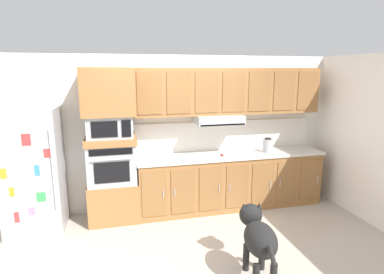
{
  "coord_description": "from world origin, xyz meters",
  "views": [
    {
      "loc": [
        -0.9,
        -3.94,
        2.25
      ],
      "look_at": [
        0.17,
        0.35,
        1.32
      ],
      "focal_mm": 29.38,
      "sensor_mm": 36.0,
      "label": 1
    }
  ],
  "objects_px": {
    "dog": "(258,235)",
    "microwave": "(110,126)",
    "refrigerator": "(33,171)",
    "screwdriver": "(223,155)",
    "built_in_oven": "(112,163)",
    "electric_kettle": "(268,145)"
  },
  "relations": [
    {
      "from": "electric_kettle",
      "to": "dog",
      "type": "height_order",
      "value": "electric_kettle"
    },
    {
      "from": "refrigerator",
      "to": "dog",
      "type": "relative_size",
      "value": 1.67
    },
    {
      "from": "built_in_oven",
      "to": "screwdriver",
      "type": "xyz_separation_m",
      "value": [
        1.72,
        -0.09,
        0.03
      ]
    },
    {
      "from": "refrigerator",
      "to": "electric_kettle",
      "type": "distance_m",
      "value": 3.61
    },
    {
      "from": "microwave",
      "to": "refrigerator",
      "type": "bearing_deg",
      "value": -176.39
    },
    {
      "from": "refrigerator",
      "to": "screwdriver",
      "type": "xyz_separation_m",
      "value": [
        2.8,
        -0.02,
        0.05
      ]
    },
    {
      "from": "screwdriver",
      "to": "electric_kettle",
      "type": "relative_size",
      "value": 0.56
    },
    {
      "from": "built_in_oven",
      "to": "electric_kettle",
      "type": "height_order",
      "value": "built_in_oven"
    },
    {
      "from": "screwdriver",
      "to": "dog",
      "type": "distance_m",
      "value": 1.79
    },
    {
      "from": "built_in_oven",
      "to": "screwdriver",
      "type": "relative_size",
      "value": 5.24
    },
    {
      "from": "microwave",
      "to": "dog",
      "type": "xyz_separation_m",
      "value": [
        1.54,
        -1.81,
        -0.97
      ]
    },
    {
      "from": "refrigerator",
      "to": "dog",
      "type": "xyz_separation_m",
      "value": [
        2.61,
        -1.74,
        -0.39
      ]
    },
    {
      "from": "electric_kettle",
      "to": "dog",
      "type": "xyz_separation_m",
      "value": [
        -1.0,
        -1.76,
        -0.55
      ]
    },
    {
      "from": "refrigerator",
      "to": "built_in_oven",
      "type": "bearing_deg",
      "value": 3.61
    },
    {
      "from": "dog",
      "to": "microwave",
      "type": "bearing_deg",
      "value": 48.98
    },
    {
      "from": "refrigerator",
      "to": "dog",
      "type": "distance_m",
      "value": 3.16
    },
    {
      "from": "built_in_oven",
      "to": "electric_kettle",
      "type": "distance_m",
      "value": 2.54
    },
    {
      "from": "microwave",
      "to": "dog",
      "type": "distance_m",
      "value": 2.57
    },
    {
      "from": "electric_kettle",
      "to": "microwave",
      "type": "bearing_deg",
      "value": 178.93
    },
    {
      "from": "screwdriver",
      "to": "dog",
      "type": "xyz_separation_m",
      "value": [
        -0.19,
        -1.72,
        -0.45
      ]
    },
    {
      "from": "microwave",
      "to": "electric_kettle",
      "type": "xyz_separation_m",
      "value": [
        2.53,
        -0.05,
        -0.43
      ]
    },
    {
      "from": "refrigerator",
      "to": "microwave",
      "type": "relative_size",
      "value": 2.73
    }
  ]
}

